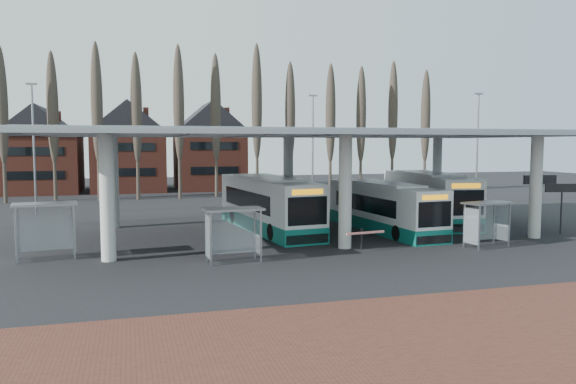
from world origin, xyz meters
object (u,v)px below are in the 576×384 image
object	(u,v)px
bus_2	(383,208)
shelter_0	(45,218)
bus_3	(427,198)
shelter_2	(485,214)
bus_1	(268,205)
shelter_1	(233,222)

from	to	relation	value
bus_2	shelter_0	bearing A→B (deg)	-173.83
bus_2	bus_3	world-z (taller)	bus_3
shelter_2	bus_1	bearing A→B (deg)	124.61
bus_3	shelter_1	distance (m)	19.16
bus_2	bus_3	size ratio (longest dim) A/B	0.88
bus_1	shelter_0	xyz separation A→B (m)	(-12.49, -5.95, 0.35)
bus_3	shelter_0	world-z (taller)	bus_3
bus_1	shelter_0	size ratio (longest dim) A/B	4.11
bus_2	shelter_0	size ratio (longest dim) A/B	3.67
bus_1	shelter_2	size ratio (longest dim) A/B	4.44
bus_1	shelter_1	size ratio (longest dim) A/B	4.51
shelter_2	bus_2	bearing A→B (deg)	100.49
bus_2	bus_1	bearing A→B (deg)	156.76
bus_2	shelter_0	xyz separation A→B (m)	(-19.47, -3.54, 0.51)
shelter_0	shelter_1	distance (m)	9.14
bus_2	bus_3	xyz separation A→B (m)	(5.26, 3.65, 0.18)
bus_2	shelter_1	xyz separation A→B (m)	(-10.89, -6.67, 0.39)
bus_3	shelter_0	distance (m)	25.75
shelter_1	shelter_2	bearing A→B (deg)	-2.64
bus_1	bus_3	distance (m)	12.30
bus_1	shelter_1	bearing A→B (deg)	-119.69
shelter_0	shelter_2	distance (m)	22.53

